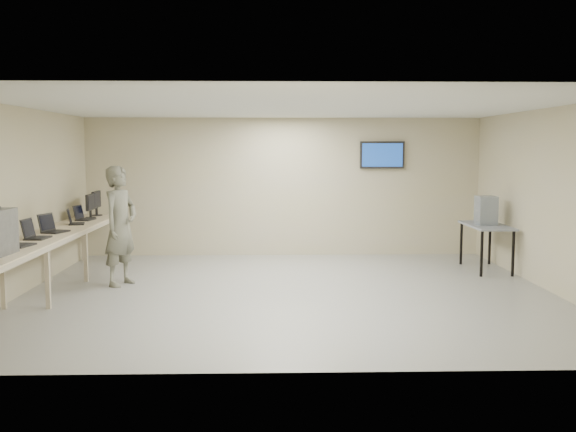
{
  "coord_description": "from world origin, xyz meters",
  "views": [
    {
      "loc": [
        -0.27,
        -9.56,
        2.18
      ],
      "look_at": [
        0.0,
        0.2,
        1.15
      ],
      "focal_mm": 40.0,
      "sensor_mm": 36.0,
      "label": 1
    }
  ],
  "objects": [
    {
      "name": "side_table",
      "position": [
        3.6,
        1.73,
        0.75
      ],
      "size": [
        0.64,
        1.38,
        0.83
      ],
      "color": "gray",
      "rests_on": "ground"
    },
    {
      "name": "laptop_4",
      "position": [
        -3.64,
        1.96,
        0.97
      ],
      "size": [
        0.34,
        0.38,
        0.27
      ],
      "rotation": [
        0.0,
        0.0,
        -0.17
      ],
      "color": "black",
      "rests_on": "workbench"
    },
    {
      "name": "room",
      "position": [
        0.03,
        0.06,
        1.41
      ],
      "size": [
        8.01,
        7.01,
        2.81
      ],
      "color": "#A3A3A3",
      "rests_on": "ground"
    },
    {
      "name": "monitor_far",
      "position": [
        -3.6,
        2.75,
        1.18
      ],
      "size": [
        0.21,
        0.48,
        0.47
      ],
      "color": "black",
      "rests_on": "workbench"
    },
    {
      "name": "workbench",
      "position": [
        -3.59,
        0.0,
        0.83
      ],
      "size": [
        0.76,
        6.0,
        0.9
      ],
      "color": "beige",
      "rests_on": "ground"
    },
    {
      "name": "laptop_0",
      "position": [
        -3.62,
        -1.14,
        0.98
      ],
      "size": [
        0.38,
        0.43,
        0.3
      ],
      "rotation": [
        0.0,
        0.0,
        -0.18
      ],
      "color": "black",
      "rests_on": "workbench"
    },
    {
      "name": "storage_bins",
      "position": [
        3.58,
        1.73,
        1.08
      ],
      "size": [
        0.32,
        0.36,
        0.51
      ],
      "color": "gray",
      "rests_on": "side_table"
    },
    {
      "name": "laptop_1",
      "position": [
        -3.64,
        -0.43,
        0.97
      ],
      "size": [
        0.33,
        0.39,
        0.29
      ],
      "rotation": [
        0.0,
        0.0,
        -0.07
      ],
      "color": "black",
      "rests_on": "workbench"
    },
    {
      "name": "laptop_2",
      "position": [
        -3.62,
        0.26,
        0.98
      ],
      "size": [
        0.41,
        0.44,
        0.29
      ],
      "rotation": [
        0.0,
        0.0,
        -0.31
      ],
      "color": "black",
      "rests_on": "workbench"
    },
    {
      "name": "laptop_3",
      "position": [
        -3.61,
        1.33,
        0.97
      ],
      "size": [
        0.35,
        0.38,
        0.26
      ],
      "rotation": [
        0.0,
        0.0,
        0.23
      ],
      "color": "black",
      "rests_on": "workbench"
    },
    {
      "name": "soldier",
      "position": [
        -2.66,
        0.64,
        0.95
      ],
      "size": [
        0.7,
        0.82,
        1.91
      ],
      "primitive_type": "imported",
      "rotation": [
        0.0,
        0.0,
        1.15
      ],
      "color": "#515946",
      "rests_on": "ground"
    },
    {
      "name": "monitor_near",
      "position": [
        -3.6,
        2.34,
        1.17
      ],
      "size": [
        0.2,
        0.45,
        0.44
      ],
      "color": "black",
      "rests_on": "workbench"
    }
  ]
}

